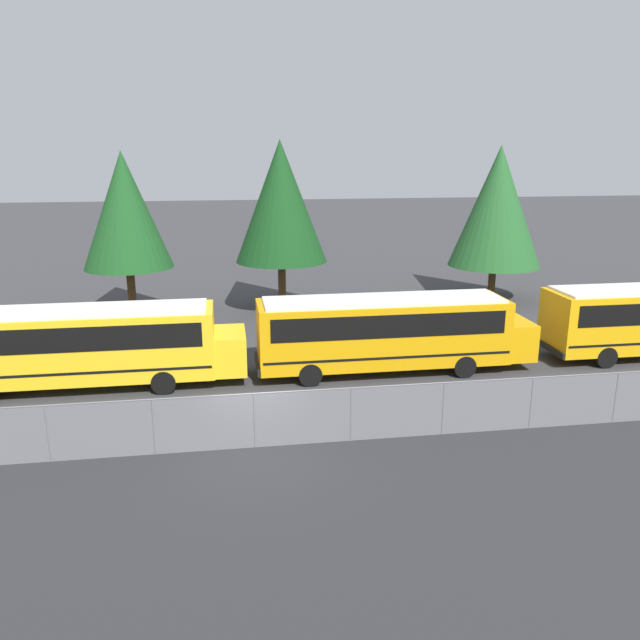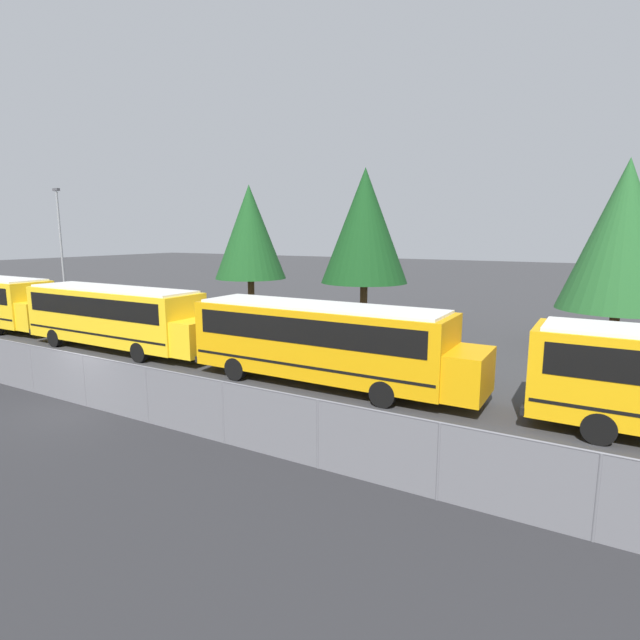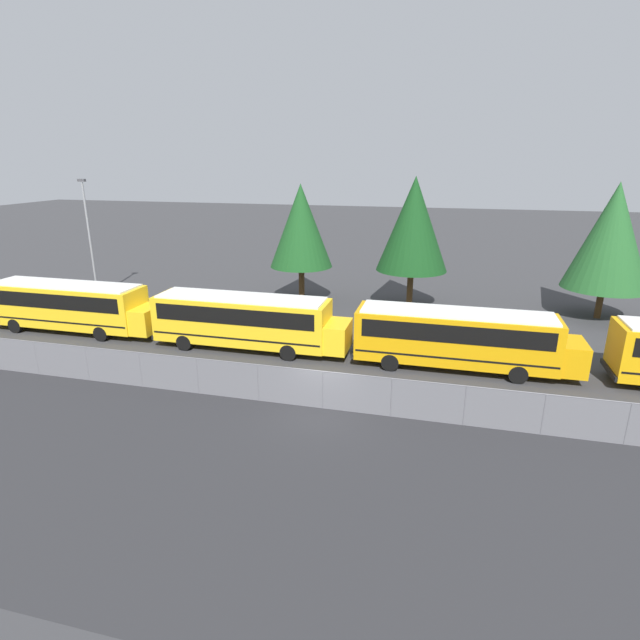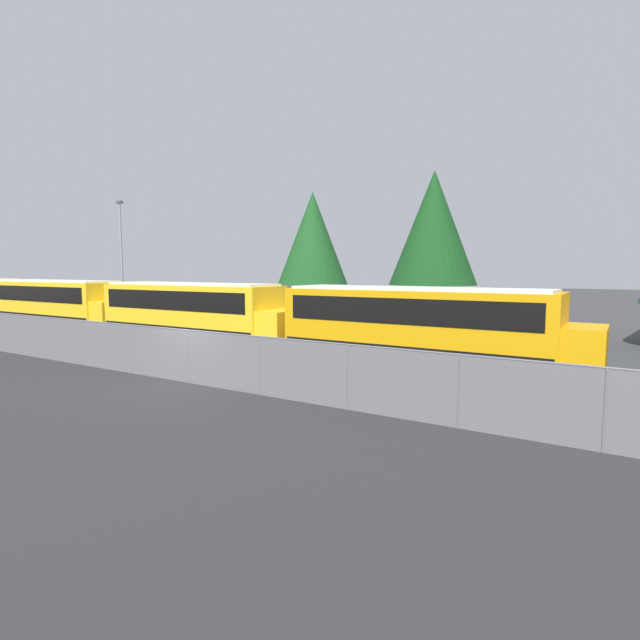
{
  "view_description": "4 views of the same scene",
  "coord_description": "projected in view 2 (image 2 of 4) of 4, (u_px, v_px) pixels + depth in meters",
  "views": [
    {
      "loc": [
        -0.7,
        -17.65,
        8.87
      ],
      "look_at": [
        2.97,
        6.17,
        2.29
      ],
      "focal_mm": 35.0,
      "sensor_mm": 36.0,
      "label": 1
    },
    {
      "loc": [
        14.8,
        -10.0,
        5.75
      ],
      "look_at": [
        5.03,
        7.04,
        2.33
      ],
      "focal_mm": 28.0,
      "sensor_mm": 36.0,
      "label": 2
    },
    {
      "loc": [
        4.75,
        -19.26,
        10.51
      ],
      "look_at": [
        -1.61,
        5.85,
        2.16
      ],
      "focal_mm": 28.0,
      "sensor_mm": 36.0,
      "label": 3
    },
    {
      "loc": [
        12.33,
        -11.55,
        3.76
      ],
      "look_at": [
        1.67,
        5.54,
        1.73
      ],
      "focal_mm": 28.0,
      "sensor_mm": 36.0,
      "label": 4
    }
  ],
  "objects": [
    {
      "name": "tree_0",
      "position": [
        250.0,
        232.0,
        32.8
      ],
      "size": [
        4.69,
        4.69,
        8.88
      ],
      "color": "#51381E",
      "rests_on": "ground_plane"
    },
    {
      "name": "fence",
      "position": [
        85.0,
        380.0,
        16.63
      ],
      "size": [
        84.13,
        0.07,
        1.8
      ],
      "color": "#9EA0A5",
      "rests_on": "ground_plane"
    },
    {
      "name": "school_bus_2",
      "position": [
        116.0,
        313.0,
        24.63
      ],
      "size": [
        11.45,
        2.58,
        3.12
      ],
      "color": "yellow",
      "rests_on": "ground_plane"
    },
    {
      "name": "ground_plane",
      "position": [
        87.0,
        406.0,
        16.78
      ],
      "size": [
        200.0,
        200.0,
        0.0
      ],
      "primitive_type": "plane",
      "color": "#38383A"
    },
    {
      "name": "school_bus_3",
      "position": [
        324.0,
        338.0,
        18.81
      ],
      "size": [
        11.45,
        2.58,
        3.12
      ],
      "color": "orange",
      "rests_on": "ground_plane"
    },
    {
      "name": "light_pole",
      "position": [
        61.0,
        244.0,
        38.61
      ],
      "size": [
        0.6,
        0.24,
        9.13
      ],
      "color": "gray",
      "rests_on": "ground_plane"
    },
    {
      "name": "tree_2",
      "position": [
        365.0,
        226.0,
        28.87
      ],
      "size": [
        5.06,
        5.06,
        9.46
      ],
      "color": "#51381E",
      "rests_on": "ground_plane"
    },
    {
      "name": "tree_3",
      "position": [
        623.0,
        235.0,
        23.33
      ],
      "size": [
        5.43,
        5.43,
        9.19
      ],
      "color": "#51381E",
      "rests_on": "ground_plane"
    }
  ]
}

